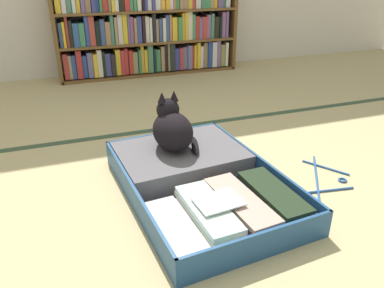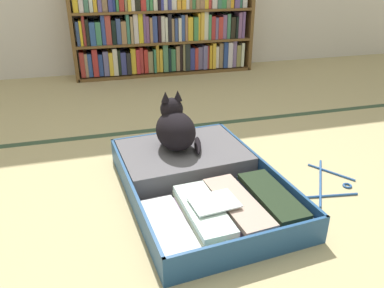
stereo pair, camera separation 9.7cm
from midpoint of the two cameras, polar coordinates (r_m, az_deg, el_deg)
ground_plane at (r=1.44m, az=-0.96°, el=-13.11°), size 10.00×10.00×0.00m
tatami_border at (r=2.26m, az=-8.94°, el=1.82°), size 4.80×0.05×0.00m
bookshelf at (r=3.43m, az=-7.58°, el=17.02°), size 1.57×0.25×0.83m
open_suitcase at (r=1.66m, az=-0.88°, el=-5.11°), size 0.67×0.95×0.11m
black_cat at (r=1.75m, az=-4.63°, el=2.30°), size 0.23×0.26×0.27m
clothes_hanger at (r=1.83m, az=18.00°, el=-4.94°), size 0.29×0.36×0.01m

